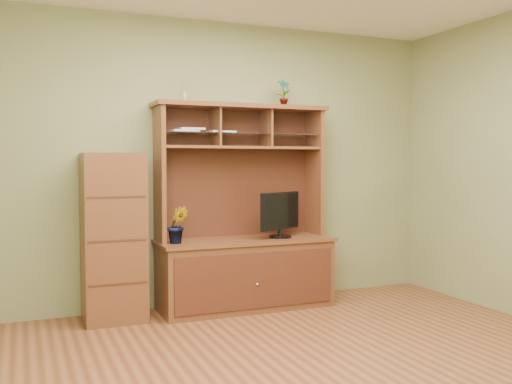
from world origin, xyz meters
TOP-DOWN VIEW (x-y plane):
  - room at (0.00, 0.00)m, footprint 4.54×4.04m
  - media_hutch at (0.15, 1.73)m, footprint 1.66×0.61m
  - monitor at (0.48, 1.65)m, footprint 0.50×0.29m
  - orchid_plant at (-0.51, 1.65)m, footprint 0.21×0.19m
  - top_plant at (0.58, 1.80)m, footprint 0.15×0.10m
  - reed_diffuser at (-0.40, 1.80)m, footprint 0.06×0.06m
  - magazines at (-0.27, 1.81)m, footprint 0.61×0.21m
  - side_cabinet at (-1.05, 1.75)m, footprint 0.51×0.47m

SIDE VIEW (x-z plane):
  - media_hutch at x=0.15m, z-range -0.43..1.47m
  - side_cabinet at x=-1.05m, z-range 0.00..1.44m
  - orchid_plant at x=-0.51m, z-range 0.65..0.98m
  - monitor at x=0.48m, z-range 0.66..1.09m
  - room at x=0.00m, z-range -0.02..2.72m
  - magazines at x=-0.27m, z-range 1.63..1.67m
  - reed_diffuser at x=-0.40m, z-range 1.87..2.16m
  - top_plant at x=0.58m, z-range 1.90..2.17m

